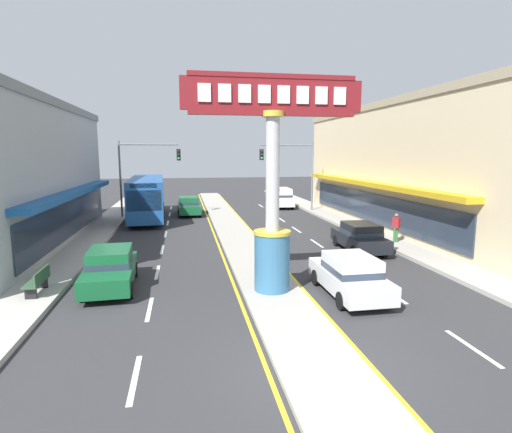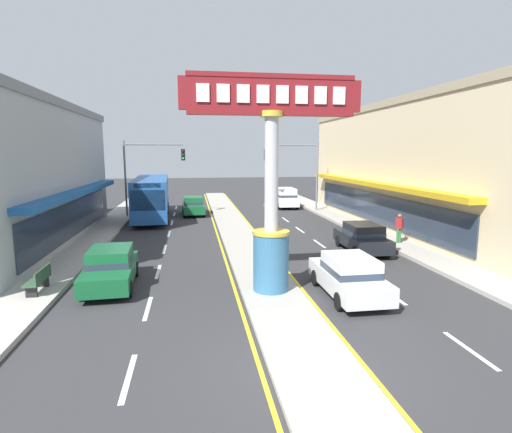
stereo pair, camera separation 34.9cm
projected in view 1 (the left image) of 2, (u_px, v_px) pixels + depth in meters
The scene contains 17 objects.
ground_plane at pixel (321, 370), 9.93m from camera, with size 160.00×160.00×0.00m, color #303033.
median_strip at pixel (233, 231), 27.44m from camera, with size 2.23×52.00×0.14m, color #A39E93.
sidewalk_left at pixel (87, 242), 23.97m from camera, with size 2.26×60.00×0.18m, color #ADA89E.
sidewalk_right at pixel (370, 232), 27.01m from camera, with size 2.26×60.00×0.18m, color #ADA89E.
lane_markings at pixel (235, 236), 26.13m from camera, with size 8.97×52.00×0.01m.
district_sign at pixel (273, 195), 14.85m from camera, with size 6.45×1.38×7.80m.
storefront_right at pixel (432, 166), 29.12m from camera, with size 10.26×26.48×8.62m.
traffic_light_left_side at pixel (143, 165), 32.72m from camera, with size 4.86×0.46×6.20m.
traffic_light_right_side at pixel (293, 164), 35.84m from camera, with size 4.86×0.46×6.20m.
sedan_near_right_lane at pixel (110, 268), 15.94m from camera, with size 1.99×4.38×1.53m.
sedan_far_right_lane at pixel (360, 237), 21.92m from camera, with size 1.93×4.35×1.53m.
sedan_near_left_lane at pixel (189, 206), 34.90m from camera, with size 1.96×4.36×1.53m.
sedan_mid_left_lane at pixel (350, 275), 15.04m from camera, with size 1.85×4.30×1.53m.
bus_far_left_oncoming at pixel (147, 195), 32.83m from camera, with size 3.03×11.30×3.26m.
suv_kerb_right at pixel (281, 197), 39.63m from camera, with size 2.14×4.69×1.90m.
street_bench at pixel (38, 281), 14.81m from camera, with size 0.48×1.60×0.88m.
pedestrian_near_kerb at pixel (396, 226), 23.29m from camera, with size 0.39×0.46×1.66m.
Camera 1 is at (-3.17, -8.83, 5.21)m, focal length 28.77 mm.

